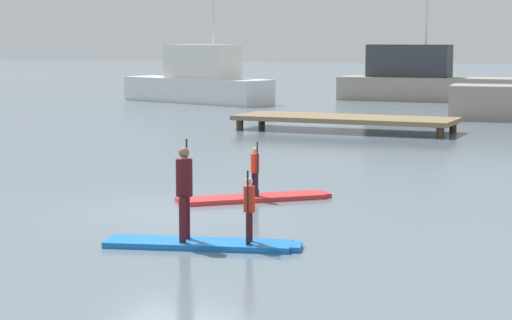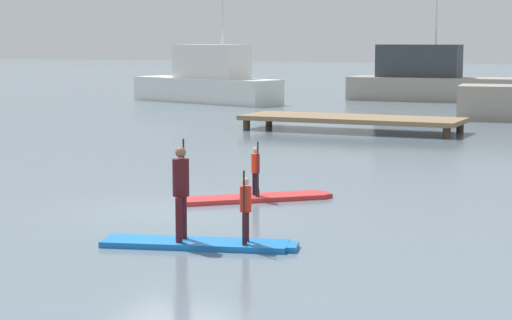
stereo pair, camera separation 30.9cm
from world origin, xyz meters
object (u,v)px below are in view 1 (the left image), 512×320
(paddler_adult, at_px, (184,187))
(fishing_boat_green_midground, at_px, (198,81))
(paddleboard_far, at_px, (203,244))
(fishing_boat_white_large, at_px, (423,80))
(paddler_child_front, at_px, (249,206))
(paddler_child_solo, at_px, (255,169))
(paddleboard_near, at_px, (255,198))

(paddler_adult, height_order, fishing_boat_green_midground, fishing_boat_green_midground)
(paddleboard_far, distance_m, fishing_boat_green_midground, 37.70)
(fishing_boat_white_large, bearing_deg, paddleboard_far, -81.80)
(paddler_adult, bearing_deg, paddler_child_front, 14.14)
(paddler_child_solo, distance_m, paddler_child_front, 4.95)
(paddler_child_solo, height_order, paddleboard_far, paddler_child_solo)
(paddler_child_front, bearing_deg, paddler_child_solo, 112.15)
(paddler_adult, relative_size, paddler_child_front, 1.38)
(paddler_child_solo, xyz_separation_m, paddler_child_front, (1.86, -4.58, 0.03))
(paddleboard_near, relative_size, fishing_boat_white_large, 0.29)
(paddler_child_front, relative_size, fishing_boat_white_large, 0.12)
(paddler_child_solo, relative_size, fishing_boat_white_large, 0.12)
(paddler_child_solo, bearing_deg, fishing_boat_green_midground, 118.90)
(paddler_child_front, distance_m, fishing_boat_white_large, 40.75)
(paddler_child_solo, bearing_deg, paddler_child_front, -67.85)
(paddler_child_front, distance_m, fishing_boat_green_midground, 37.88)
(paddleboard_far, height_order, fishing_boat_green_midground, fishing_boat_green_midground)
(paddler_child_front, bearing_deg, fishing_boat_green_midground, 118.02)
(paddler_child_solo, distance_m, paddleboard_far, 4.94)
(fishing_boat_white_large, height_order, fishing_boat_green_midground, fishing_boat_green_midground)
(paddleboard_near, relative_size, paddleboard_far, 0.88)
(paddleboard_near, xyz_separation_m, paddler_child_solo, (0.02, -0.00, 0.66))
(paddler_adult, distance_m, fishing_boat_white_large, 40.86)
(paddleboard_near, height_order, fishing_boat_white_large, fishing_boat_white_large)
(paddleboard_far, bearing_deg, fishing_boat_white_large, 98.20)
(paddler_adult, bearing_deg, paddler_child_solo, 98.91)
(paddler_adult, xyz_separation_m, fishing_boat_white_large, (-5.51, 40.48, 0.12))
(paddleboard_near, height_order, fishing_boat_green_midground, fishing_boat_green_midground)
(paddleboard_near, distance_m, paddleboard_far, 4.91)
(paddler_adult, xyz_separation_m, fishing_boat_green_midground, (-16.69, 33.71, 0.19))
(paddleboard_far, distance_m, paddler_child_front, 1.07)
(paddler_child_solo, bearing_deg, paddler_adult, -81.09)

